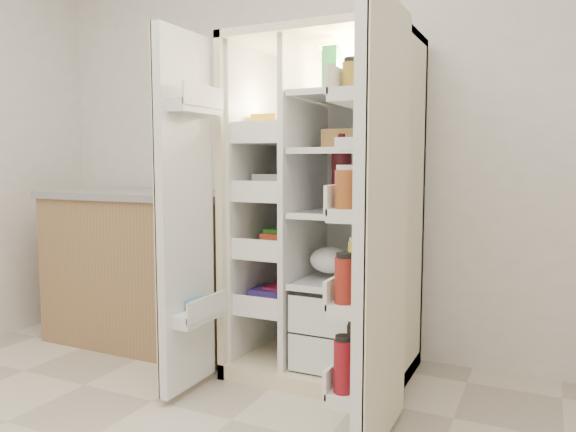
% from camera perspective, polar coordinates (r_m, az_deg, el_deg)
% --- Properties ---
extents(wall_back, '(4.00, 0.02, 2.70)m').
position_cam_1_polar(wall_back, '(3.34, 3.98, 9.15)').
color(wall_back, white).
rests_on(wall_back, floor).
extents(refrigerator, '(0.92, 0.70, 1.80)m').
position_cam_1_polar(refrigerator, '(2.98, 4.44, -2.07)').
color(refrigerator, beige).
rests_on(refrigerator, floor).
extents(freezer_door, '(0.15, 0.40, 1.72)m').
position_cam_1_polar(freezer_door, '(2.68, -10.62, 0.15)').
color(freezer_door, white).
rests_on(freezer_door, floor).
extents(fridge_door, '(0.17, 0.58, 1.72)m').
position_cam_1_polar(fridge_door, '(2.16, 9.34, -1.56)').
color(fridge_door, white).
rests_on(fridge_door, floor).
extents(kitchen_counter, '(1.33, 0.71, 0.96)m').
position_cam_1_polar(kitchen_counter, '(3.59, -13.89, -5.12)').
color(kitchen_counter, olive).
rests_on(kitchen_counter, floor).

